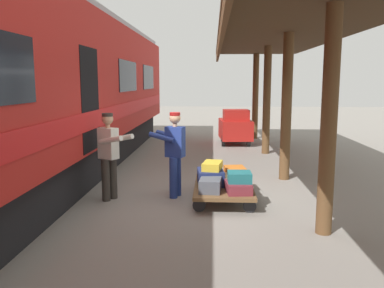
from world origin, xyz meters
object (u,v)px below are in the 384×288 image
object	(u,v)px
suitcase_orange_carryall	(235,173)
baggage_tug	(235,127)
porter_by_door	(109,153)
porter_in_overalls	(174,151)
luggage_cart	(223,187)
suitcase_yellow_case	(212,166)
train_car	(15,94)
suitcase_slate_roller	(210,185)
suitcase_cream_canvas	(211,174)
suitcase_navy_fabric	(211,177)
suitcase_burgundy_valise	(238,187)
suitcase_tan_vintage	(236,180)
suitcase_teal_softside	(239,177)

from	to	relation	value
suitcase_orange_carryall	baggage_tug	bearing A→B (deg)	-93.16
porter_by_door	porter_in_overalls	bearing A→B (deg)	-166.88
luggage_cart	porter_by_door	size ratio (longest dim) A/B	1.13
suitcase_orange_carryall	suitcase_yellow_case	bearing A→B (deg)	46.36
suitcase_yellow_case	train_car	bearing A→B (deg)	0.01
train_car	porter_in_overalls	size ratio (longest dim) A/B	12.04
baggage_tug	porter_by_door	bearing A→B (deg)	68.77
porter_by_door	suitcase_yellow_case	bearing A→B (deg)	-175.57
suitcase_slate_roller	baggage_tug	distance (m)	7.76
train_car	baggage_tug	bearing A→B (deg)	-123.43
luggage_cart	suitcase_orange_carryall	xyz separation A→B (m)	(-0.25, -0.53, 0.16)
suitcase_cream_canvas	suitcase_navy_fabric	distance (m)	0.53
suitcase_yellow_case	suitcase_cream_canvas	bearing A→B (deg)	-86.01
suitcase_burgundy_valise	suitcase_navy_fabric	bearing A→B (deg)	-46.49
suitcase_yellow_case	baggage_tug	distance (m)	7.18
suitcase_slate_roller	suitcase_orange_carryall	world-z (taller)	same
suitcase_burgundy_valise	suitcase_yellow_case	size ratio (longest dim) A/B	1.15
train_car	suitcase_yellow_case	xyz separation A→B (m)	(-3.87, -0.00, -1.39)
train_car	suitcase_slate_roller	world-z (taller)	train_car
suitcase_orange_carryall	porter_by_door	bearing A→B (deg)	14.71
luggage_cart	suitcase_tan_vintage	size ratio (longest dim) A/B	3.56
suitcase_burgundy_valise	baggage_tug	xyz separation A→B (m)	(-0.37, -7.70, 0.23)
train_car	luggage_cart	bearing A→B (deg)	179.47
suitcase_orange_carryall	suitcase_teal_softside	world-z (taller)	suitcase_teal_softside
suitcase_cream_canvas	suitcase_yellow_case	xyz separation A→B (m)	(-0.03, 0.49, 0.27)
suitcase_burgundy_valise	porter_in_overalls	size ratio (longest dim) A/B	0.37
train_car	suitcase_tan_vintage	xyz separation A→B (m)	(-4.34, 0.04, -1.66)
suitcase_tan_vintage	suitcase_navy_fabric	size ratio (longest dim) A/B	0.87
suitcase_yellow_case	baggage_tug	world-z (taller)	baggage_tug
luggage_cart	suitcase_slate_roller	world-z (taller)	suitcase_slate_roller
suitcase_orange_carryall	suitcase_tan_vintage	world-z (taller)	suitcase_orange_carryall
porter_in_overalls	train_car	bearing A→B (deg)	2.46
suitcase_yellow_case	suitcase_navy_fabric	bearing A→B (deg)	48.13
suitcase_yellow_case	luggage_cart	bearing A→B (deg)	170.02
suitcase_slate_roller	suitcase_navy_fabric	size ratio (longest dim) A/B	0.80
train_car	porter_in_overalls	world-z (taller)	train_car
suitcase_burgundy_valise	suitcase_slate_roller	bearing A→B (deg)	0.00
train_car	suitcase_orange_carryall	xyz separation A→B (m)	(-4.34, -0.49, -1.63)
suitcase_cream_canvas	suitcase_orange_carryall	xyz separation A→B (m)	(-0.50, 0.00, 0.03)
suitcase_cream_canvas	train_car	bearing A→B (deg)	7.32
train_car	suitcase_cream_canvas	distance (m)	4.21
suitcase_navy_fabric	porter_by_door	size ratio (longest dim) A/B	0.37
suitcase_cream_canvas	suitcase_teal_softside	size ratio (longest dim) A/B	1.29
suitcase_cream_canvas	suitcase_navy_fabric	bearing A→B (deg)	90.00
suitcase_navy_fabric	suitcase_yellow_case	distance (m)	0.23
suitcase_navy_fabric	porter_by_door	bearing A→B (deg)	3.39
luggage_cart	suitcase_navy_fabric	distance (m)	0.32
train_car	suitcase_navy_fabric	size ratio (longest dim) A/B	32.87
suitcase_cream_canvas	porter_in_overalls	world-z (taller)	porter_in_overalls
suitcase_burgundy_valise	suitcase_navy_fabric	size ratio (longest dim) A/B	1.00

